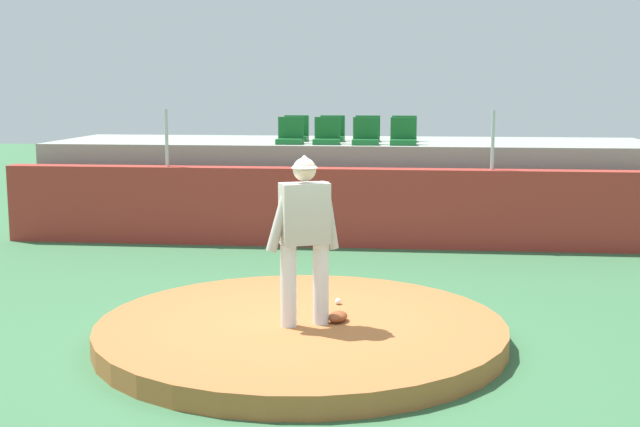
{
  "coord_description": "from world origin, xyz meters",
  "views": [
    {
      "loc": [
        1.15,
        -8.77,
        2.79
      ],
      "look_at": [
        0.0,
        1.95,
        1.13
      ],
      "focal_mm": 46.62,
      "sensor_mm": 36.0,
      "label": 1
    }
  ],
  "objects_px": {
    "stadium_chair_4": "(296,133)",
    "stadium_chair_7": "(404,133)",
    "stadium_chair_1": "(327,136)",
    "stadium_chair_6": "(368,133)",
    "stadium_chair_2": "(366,136)",
    "baseball": "(338,301)",
    "stadium_chair_0": "(290,136)",
    "fielding_glove": "(338,317)",
    "pitcher": "(305,228)",
    "stadium_chair_3": "(403,136)",
    "stadium_chair_5": "(332,133)"
  },
  "relations": [
    {
      "from": "baseball",
      "to": "stadium_chair_3",
      "type": "bearing_deg",
      "value": 83.24
    },
    {
      "from": "baseball",
      "to": "stadium_chair_6",
      "type": "relative_size",
      "value": 0.15
    },
    {
      "from": "stadium_chair_1",
      "to": "stadium_chair_7",
      "type": "bearing_deg",
      "value": -147.96
    },
    {
      "from": "stadium_chair_1",
      "to": "stadium_chair_5",
      "type": "distance_m",
      "value": 0.85
    },
    {
      "from": "stadium_chair_3",
      "to": "stadium_chair_6",
      "type": "distance_m",
      "value": 1.16
    },
    {
      "from": "stadium_chair_4",
      "to": "fielding_glove",
      "type": "bearing_deg",
      "value": 101.13
    },
    {
      "from": "pitcher",
      "to": "stadium_chair_0",
      "type": "bearing_deg",
      "value": 76.11
    },
    {
      "from": "baseball",
      "to": "stadium_chair_3",
      "type": "relative_size",
      "value": 0.15
    },
    {
      "from": "stadium_chair_5",
      "to": "baseball",
      "type": "bearing_deg",
      "value": 95.9
    },
    {
      "from": "stadium_chair_2",
      "to": "baseball",
      "type": "bearing_deg",
      "value": 89.95
    },
    {
      "from": "pitcher",
      "to": "stadium_chair_6",
      "type": "xyz_separation_m",
      "value": [
        0.28,
        7.71,
        0.57
      ]
    },
    {
      "from": "stadium_chair_3",
      "to": "fielding_glove",
      "type": "bearing_deg",
      "value": 84.46
    },
    {
      "from": "stadium_chair_0",
      "to": "stadium_chair_1",
      "type": "xyz_separation_m",
      "value": [
        0.69,
        0.01,
        0.0
      ]
    },
    {
      "from": "fielding_glove",
      "to": "stadium_chair_7",
      "type": "bearing_deg",
      "value": 10.01
    },
    {
      "from": "stadium_chair_5",
      "to": "stadium_chair_6",
      "type": "height_order",
      "value": "same"
    },
    {
      "from": "stadium_chair_5",
      "to": "stadium_chair_7",
      "type": "bearing_deg",
      "value": -178.25
    },
    {
      "from": "stadium_chair_1",
      "to": "stadium_chair_4",
      "type": "height_order",
      "value": "same"
    },
    {
      "from": "baseball",
      "to": "stadium_chair_3",
      "type": "distance_m",
      "value": 6.16
    },
    {
      "from": "stadium_chair_4",
      "to": "stadium_chair_7",
      "type": "bearing_deg",
      "value": -178.71
    },
    {
      "from": "pitcher",
      "to": "stadium_chair_6",
      "type": "relative_size",
      "value": 3.69
    },
    {
      "from": "stadium_chair_3",
      "to": "stadium_chair_5",
      "type": "height_order",
      "value": "same"
    },
    {
      "from": "fielding_glove",
      "to": "stadium_chair_7",
      "type": "xyz_separation_m",
      "value": [
        0.65,
        7.56,
        1.59
      ]
    },
    {
      "from": "stadium_chair_4",
      "to": "stadium_chair_5",
      "type": "xyz_separation_m",
      "value": [
        0.72,
        0.0,
        0.0
      ]
    },
    {
      "from": "stadium_chair_7",
      "to": "stadium_chair_5",
      "type": "bearing_deg",
      "value": 1.75
    },
    {
      "from": "stadium_chair_3",
      "to": "stadium_chair_6",
      "type": "height_order",
      "value": "same"
    },
    {
      "from": "baseball",
      "to": "stadium_chair_4",
      "type": "xyz_separation_m",
      "value": [
        -1.42,
        6.79,
        1.6
      ]
    },
    {
      "from": "pitcher",
      "to": "baseball",
      "type": "relative_size",
      "value": 24.93
    },
    {
      "from": "stadium_chair_6",
      "to": "pitcher",
      "type": "bearing_deg",
      "value": 87.92
    },
    {
      "from": "stadium_chair_1",
      "to": "stadium_chair_2",
      "type": "xyz_separation_m",
      "value": [
        0.73,
        -0.04,
        0.0
      ]
    },
    {
      "from": "stadium_chair_1",
      "to": "stadium_chair_6",
      "type": "height_order",
      "value": "same"
    },
    {
      "from": "stadium_chair_1",
      "to": "stadium_chair_4",
      "type": "bearing_deg",
      "value": -50.5
    },
    {
      "from": "baseball",
      "to": "stadium_chair_1",
      "type": "bearing_deg",
      "value": 96.93
    },
    {
      "from": "pitcher",
      "to": "stadium_chair_3",
      "type": "relative_size",
      "value": 3.69
    },
    {
      "from": "stadium_chair_5",
      "to": "stadium_chair_6",
      "type": "bearing_deg",
      "value": -177.8
    },
    {
      "from": "stadium_chair_1",
      "to": "stadium_chair_3",
      "type": "bearing_deg",
      "value": 178.6
    },
    {
      "from": "stadium_chair_4",
      "to": "pitcher",
      "type": "bearing_deg",
      "value": 98.41
    },
    {
      "from": "pitcher",
      "to": "stadium_chair_6",
      "type": "bearing_deg",
      "value": 64.66
    },
    {
      "from": "stadium_chair_6",
      "to": "stadium_chair_1",
      "type": "bearing_deg",
      "value": 50.9
    },
    {
      "from": "stadium_chair_0",
      "to": "stadium_chair_5",
      "type": "bearing_deg",
      "value": -129.42
    },
    {
      "from": "stadium_chair_1",
      "to": "stadium_chair_3",
      "type": "height_order",
      "value": "same"
    },
    {
      "from": "baseball",
      "to": "stadium_chair_1",
      "type": "distance_m",
      "value": 6.19
    },
    {
      "from": "stadium_chair_1",
      "to": "stadium_chair_7",
      "type": "xyz_separation_m",
      "value": [
        1.43,
        0.9,
        0.0
      ]
    },
    {
      "from": "pitcher",
      "to": "fielding_glove",
      "type": "relative_size",
      "value": 6.15
    },
    {
      "from": "stadium_chair_2",
      "to": "stadium_chair_3",
      "type": "height_order",
      "value": "same"
    },
    {
      "from": "pitcher",
      "to": "stadium_chair_2",
      "type": "bearing_deg",
      "value": 64.28
    },
    {
      "from": "stadium_chair_0",
      "to": "stadium_chair_4",
      "type": "relative_size",
      "value": 1.0
    },
    {
      "from": "baseball",
      "to": "stadium_chair_3",
      "type": "height_order",
      "value": "stadium_chair_3"
    },
    {
      "from": "fielding_glove",
      "to": "stadium_chair_2",
      "type": "height_order",
      "value": "stadium_chair_2"
    },
    {
      "from": "pitcher",
      "to": "stadium_chair_7",
      "type": "distance_m",
      "value": 7.81
    },
    {
      "from": "stadium_chair_1",
      "to": "stadium_chair_6",
      "type": "xyz_separation_m",
      "value": [
        0.72,
        0.88,
        0.0
      ]
    }
  ]
}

